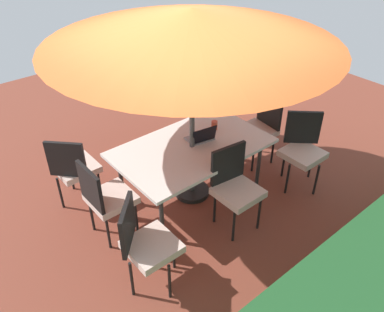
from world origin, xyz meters
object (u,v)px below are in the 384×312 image
object	(u,v)px
dining_table	(192,149)
chair_northwest	(303,147)
patio_umbrella	(192,27)
chair_east	(105,196)
chair_northeast	(145,242)
laptop	(201,137)
chair_north	(235,185)
chair_southeast	(74,166)
chair_southwest	(221,104)
chair_west	(260,126)
cup	(214,125)

from	to	relation	value
dining_table	chair_northwest	size ratio (longest dim) A/B	1.88
chair_northwest	patio_umbrella	bearing A→B (deg)	-167.12
chair_east	chair_northeast	size ratio (longest dim) A/B	1.00
laptop	chair_north	bearing A→B (deg)	89.64
chair_north	chair_southeast	xyz separation A→B (m)	(1.21, -1.47, 0.00)
dining_table	chair_east	world-z (taller)	chair_east
chair_east	chair_southwest	distance (m)	2.52
chair_northwest	chair_west	bearing A→B (deg)	134.67
chair_northwest	cup	xyz separation A→B (m)	(0.75, -0.84, 0.23)
chair_southeast	cup	size ratio (longest dim) A/B	8.84
dining_table	chair_southwest	world-z (taller)	chair_southwest
dining_table	cup	bearing A→B (deg)	-165.47
chair_east	chair_west	bearing A→B (deg)	-92.01
laptop	chair_southeast	bearing A→B (deg)	-18.86
laptop	chair_west	bearing A→B (deg)	-171.97
chair_west	chair_north	bearing A→B (deg)	-52.90
chair_east	patio_umbrella	bearing A→B (deg)	-92.78
patio_umbrella	chair_east	xyz separation A→B (m)	(1.17, -0.04, -1.58)
chair_west	cup	world-z (taller)	chair_west
chair_northwest	chair_northeast	world-z (taller)	same
chair_northwest	chair_southeast	size ratio (longest dim) A/B	1.00
chair_southwest	chair_northeast	size ratio (longest dim) A/B	1.00
cup	patio_umbrella	bearing A→B (deg)	14.53
chair_north	cup	world-z (taller)	chair_north
dining_table	chair_northwest	world-z (taller)	chair_northwest
chair_southwest	chair_north	size ratio (longest dim) A/B	1.00
chair_north	laptop	distance (m)	0.77
chair_west	cup	bearing A→B (deg)	-93.89
patio_umbrella	chair_southwest	xyz separation A→B (m)	(-1.24, -0.79, -1.58)
patio_umbrella	cup	distance (m)	1.44
patio_umbrella	chair_northeast	distance (m)	2.13
chair_southeast	patio_umbrella	bearing A→B (deg)	-166.60
chair_southwest	chair_northeast	bearing A→B (deg)	-9.89
patio_umbrella	chair_southeast	world-z (taller)	patio_umbrella
patio_umbrella	chair_northwest	bearing A→B (deg)	149.73
chair_northeast	laptop	size ratio (longest dim) A/B	2.74
chair_northwest	chair_southwest	world-z (taller)	same
patio_umbrella	chair_southwest	world-z (taller)	patio_umbrella
patio_umbrella	laptop	xyz separation A→B (m)	(-0.16, -0.02, -1.36)
laptop	chair_east	bearing A→B (deg)	8.93
chair_east	laptop	distance (m)	1.35
dining_table	patio_umbrella	xyz separation A→B (m)	(0.00, 0.00, 1.46)
chair_northeast	chair_west	xyz separation A→B (m)	(-2.42, -0.75, 0.00)
laptop	chair_northwest	bearing A→B (deg)	155.23
dining_table	chair_southwest	size ratio (longest dim) A/B	1.88
chair_southwest	chair_northeast	xyz separation A→B (m)	(2.45, 1.56, 0.00)
laptop	cup	distance (m)	0.32
chair_east	cup	distance (m)	1.66
chair_northeast	chair_west	world-z (taller)	same
chair_southwest	chair_northeast	distance (m)	2.91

